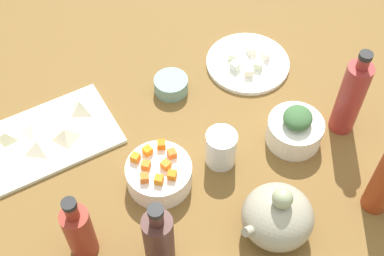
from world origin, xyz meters
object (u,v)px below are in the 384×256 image
(teapot, at_px, (277,216))
(bottle_3, at_px, (351,97))
(bottle_2, at_px, (79,232))
(plate_tofu, at_px, (248,63))
(bowl_small_side, at_px, (171,85))
(bottle_1, at_px, (159,239))
(drinking_glass_2, at_px, (221,148))
(bowl_carrots, at_px, (159,175))
(cutting_board, at_px, (49,138))
(bowl_greens, at_px, (294,131))

(teapot, bearing_deg, bottle_3, -157.73)
(teapot, distance_m, bottle_2, 0.40)
(plate_tofu, distance_m, bowl_small_side, 0.22)
(bottle_1, bearing_deg, teapot, 160.67)
(teapot, bearing_deg, plate_tofu, -120.64)
(bottle_3, bearing_deg, plate_tofu, -77.59)
(bottle_3, height_order, drinking_glass_2, bottle_3)
(bowl_carrots, height_order, bottle_3, bottle_3)
(cutting_board, xyz_separation_m, bowl_carrots, (-0.16, 0.25, 0.02))
(plate_tofu, xyz_separation_m, drinking_glass_2, (0.24, 0.21, 0.04))
(bowl_carrots, xyz_separation_m, drinking_glass_2, (-0.15, 0.03, 0.02))
(bowl_carrots, bearing_deg, plate_tofu, -154.88)
(bowl_carrots, bearing_deg, bottle_3, 166.46)
(plate_tofu, height_order, bowl_small_side, bowl_small_side)
(plate_tofu, distance_m, bottle_3, 0.31)
(teapot, relative_size, bottle_2, 0.85)
(plate_tofu, height_order, bottle_1, bottle_1)
(bottle_1, bearing_deg, bowl_carrots, -120.83)
(bottle_1, bearing_deg, bottle_2, -39.98)
(teapot, xyz_separation_m, bottle_3, (-0.31, -0.13, 0.05))
(teapot, height_order, bottle_3, bottle_3)
(drinking_glass_2, bearing_deg, bowl_small_side, -94.67)
(bottle_2, bearing_deg, drinking_glass_2, -175.94)
(bowl_carrots, bearing_deg, bowl_greens, 167.06)
(bowl_small_side, relative_size, teapot, 0.53)
(bowl_greens, bearing_deg, teapot, 40.72)
(cutting_board, bearing_deg, bottle_2, 79.86)
(cutting_board, xyz_separation_m, plate_tofu, (-0.55, 0.07, 0.00))
(cutting_board, bearing_deg, drinking_glass_2, 138.00)
(plate_tofu, height_order, bowl_greens, bowl_greens)
(bowl_greens, bearing_deg, bottle_3, 164.90)
(plate_tofu, bearing_deg, cutting_board, -7.05)
(plate_tofu, bearing_deg, teapot, 59.36)
(bowl_carrots, xyz_separation_m, bottle_1, (0.09, 0.15, 0.05))
(bottle_2, bearing_deg, bowl_small_side, -144.60)
(cutting_board, bearing_deg, teapot, 121.64)
(bottle_3, relative_size, drinking_glass_2, 2.66)
(plate_tofu, bearing_deg, drinking_glass_2, 41.23)
(bottle_1, xyz_separation_m, drinking_glass_2, (-0.24, -0.13, -0.04))
(bowl_greens, distance_m, bowl_small_side, 0.33)
(teapot, distance_m, bottle_3, 0.34)
(bottle_2, relative_size, bottle_3, 0.79)
(teapot, bearing_deg, bowl_small_side, -93.60)
(cutting_board, distance_m, bowl_small_side, 0.33)
(cutting_board, relative_size, bottle_1, 1.58)
(bottle_1, xyz_separation_m, bottle_3, (-0.54, -0.05, 0.02))
(bowl_small_side, bearing_deg, bowl_greens, 118.41)
(bowl_small_side, xyz_separation_m, drinking_glass_2, (0.02, 0.25, 0.03))
(bowl_greens, distance_m, bottle_3, 0.15)
(drinking_glass_2, bearing_deg, bottle_3, 165.04)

